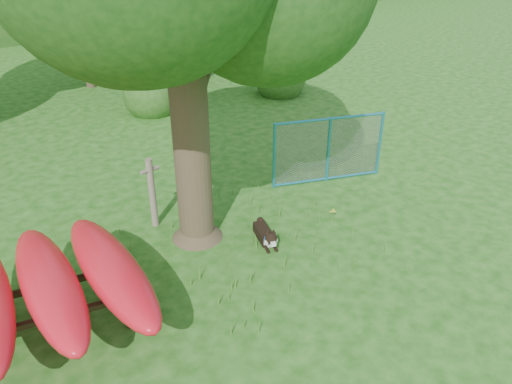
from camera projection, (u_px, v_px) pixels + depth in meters
ground at (288, 271)px, 8.76m from camera, size 80.00×80.00×0.00m
wooden_post at (152, 191)px, 9.73m from camera, size 0.40×0.15×1.46m
kayak_rack at (17, 292)px, 6.94m from camera, size 3.62×3.89×1.12m
husky_dog at (266, 235)px, 9.47m from camera, size 0.51×0.95×0.45m
fence_section at (328, 150)px, 11.48m from camera, size 2.54×1.05×2.63m
wildflower_clump at (333, 212)px, 10.17m from camera, size 0.11×0.09×0.24m
shrub_right at (280, 94)px, 17.83m from camera, size 1.80×1.80×1.80m
shrub_mid at (153, 112)px, 16.12m from camera, size 1.80×1.80×1.80m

